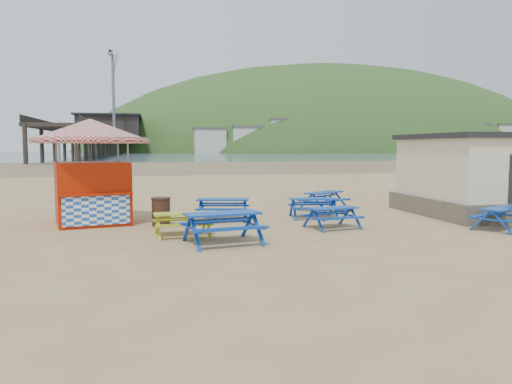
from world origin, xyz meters
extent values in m
plane|color=tan|center=(0.00, 0.00, 0.00)|extent=(400.00, 400.00, 0.00)
plane|color=olive|center=(0.00, 55.00, 0.00)|extent=(400.00, 400.00, 0.00)
plane|color=#455662|center=(0.00, 170.00, 0.01)|extent=(400.00, 400.00, 0.00)
cube|color=#0E2A95|center=(-0.84, 1.55, 0.75)|extent=(1.96, 1.13, 0.05)
cube|color=#0E2A95|center=(-0.69, 2.15, 0.46)|extent=(1.86, 0.68, 0.05)
cube|color=#0E2A95|center=(-0.98, 0.95, 0.46)|extent=(1.86, 0.68, 0.05)
cube|color=#0E2A95|center=(2.53, 1.34, 0.72)|extent=(1.84, 0.90, 0.05)
cube|color=#0E2A95|center=(2.61, 1.92, 0.44)|extent=(1.78, 0.47, 0.05)
cube|color=#0E2A95|center=(2.46, 0.76, 0.44)|extent=(1.78, 0.47, 0.05)
cube|color=#0E2A95|center=(3.67, 3.37, 0.75)|extent=(1.92, 1.65, 0.05)
cube|color=#0E2A95|center=(3.32, 3.87, 0.46)|extent=(1.66, 1.27, 0.05)
cube|color=#0E2A95|center=(4.02, 2.86, 0.46)|extent=(1.66, 1.27, 0.05)
cube|color=#0E2A95|center=(-1.49, -2.85, 0.83)|extent=(2.16, 1.16, 0.06)
cube|color=#0E2A95|center=(-1.61, -2.18, 0.51)|extent=(2.07, 0.66, 0.06)
cube|color=#0E2A95|center=(-1.36, -3.53, 0.51)|extent=(2.07, 0.66, 0.06)
cube|color=#0E2A95|center=(2.37, -1.05, 0.66)|extent=(1.73, 0.96, 0.05)
cube|color=#0E2A95|center=(2.26, -0.52, 0.41)|extent=(1.65, 0.56, 0.05)
cube|color=#0E2A95|center=(2.48, -1.59, 0.41)|extent=(1.65, 0.56, 0.05)
cube|color=#0E2A95|center=(7.56, -2.49, 0.70)|extent=(1.83, 1.42, 0.05)
cube|color=#0E2A95|center=(7.28, -1.99, 0.43)|extent=(1.62, 1.04, 0.05)
cube|color=#86B50B|center=(-2.50, -1.43, 0.67)|extent=(1.69, 0.74, 0.05)
cube|color=#86B50B|center=(-2.53, -0.88, 0.42)|extent=(1.67, 0.32, 0.05)
cube|color=#86B50B|center=(-2.47, -1.98, 0.42)|extent=(1.67, 0.32, 0.05)
cube|color=#A31902|center=(-5.38, 1.70, 1.06)|extent=(2.77, 2.77, 2.12)
cube|color=#A31902|center=(-5.12, 0.51, 1.12)|extent=(2.31, 0.59, 0.08)
cube|color=#194CB2|center=(-5.13, 0.54, 0.58)|extent=(2.09, 0.48, 0.96)
cone|color=silver|center=(-5.38, 1.70, 3.24)|extent=(4.78, 4.78, 0.74)
cylinder|color=silver|center=(-5.38, 1.70, 2.87)|extent=(4.65, 4.65, 0.19)
cylinder|color=#352112|center=(-3.07, 0.64, 0.46)|extent=(0.61, 0.61, 0.92)
cylinder|color=#352112|center=(-3.07, 0.64, 0.93)|extent=(0.65, 0.65, 0.04)
cube|color=#665B4C|center=(10.50, 1.00, 0.35)|extent=(7.40, 5.40, 0.70)
cube|color=beige|center=(10.50, 1.00, 1.85)|extent=(7.00, 5.00, 2.30)
cube|color=black|center=(10.50, 1.00, 3.05)|extent=(7.30, 5.30, 0.20)
cube|color=black|center=(-18.00, 175.00, 6.00)|extent=(9.00, 220.00, 0.60)
cube|color=black|center=(-18.00, 186.00, 10.00)|extent=(22.00, 30.00, 8.00)
cube|color=black|center=(-18.00, 186.00, 14.30)|extent=(24.00, 32.00, 0.60)
cylinder|color=slate|center=(-15.00, 164.00, 20.00)|extent=(1.00, 1.00, 28.00)
cube|color=slate|center=(-15.00, 178.00, 33.00)|extent=(0.60, 25.63, 12.38)
ellipsoid|color=#2D4C1E|center=(90.00, 230.00, -10.00)|extent=(264.00, 144.00, 108.00)
camera|label=1|loc=(-3.43, -16.26, 2.66)|focal=35.00mm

